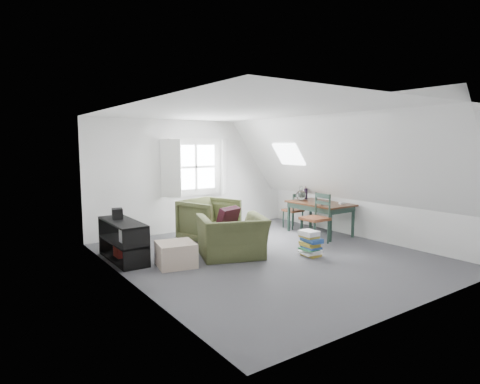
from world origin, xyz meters
TOP-DOWN VIEW (x-y plane):
  - floor at (0.00, 0.00)m, footprint 5.50×5.50m
  - ceiling at (0.00, 0.00)m, footprint 5.50×5.50m
  - wall_back at (0.00, 2.75)m, footprint 5.00×0.00m
  - wall_front at (0.00, -2.75)m, footprint 5.00×0.00m
  - wall_left at (-2.50, 0.00)m, footprint 0.00×5.50m
  - wall_right at (2.50, 0.00)m, footprint 0.00×5.50m
  - slope_left at (-1.55, 0.00)m, footprint 3.19×5.50m
  - slope_right at (1.55, 0.00)m, footprint 3.19×5.50m
  - dormer_window at (0.00, 2.68)m, footprint 1.71×0.35m
  - skylight at (1.55, 1.30)m, footprint 0.35×0.75m
  - armchair_near at (-0.59, 0.34)m, footprint 1.37×1.29m
  - armchair_far at (-0.37, 1.50)m, footprint 1.19×1.21m
  - throw_pillow at (-0.59, 0.49)m, footprint 0.52×0.40m
  - ottoman at (-1.62, 0.43)m, footprint 0.69×0.69m
  - dining_table at (2.01, 0.76)m, footprint 0.84×1.40m
  - demijohn at (1.86, 1.21)m, footprint 0.23×0.23m
  - vase_twigs at (2.11, 1.31)m, footprint 0.08×0.09m
  - cup at (1.76, 0.46)m, footprint 0.10×0.10m
  - paper_box at (2.21, 0.31)m, footprint 0.15×0.11m
  - dining_chair_far at (1.97, 1.55)m, footprint 0.39×0.39m
  - dining_chair_near at (1.36, 0.24)m, footprint 0.46×0.46m
  - media_shelf at (-2.21, 1.21)m, footprint 0.44×1.32m
  - electronics_box at (-2.21, 1.50)m, footprint 0.22×0.27m
  - magazine_stack at (0.58, -0.38)m, footprint 0.34×0.40m

SIDE VIEW (x-z plane):
  - floor at x=0.00m, z-range 0.00..0.00m
  - armchair_near at x=-0.59m, z-range -0.36..0.36m
  - armchair_far at x=-0.37m, z-range -0.44..0.44m
  - ottoman at x=-1.62m, z-range 0.00..0.39m
  - magazine_stack at x=0.58m, z-range 0.00..0.45m
  - media_shelf at x=-2.21m, z-range -0.03..0.65m
  - dining_chair_far at x=1.97m, z-range 0.02..0.85m
  - dining_chair_near at x=1.36m, z-range 0.02..1.01m
  - dining_table at x=2.01m, z-range 0.26..0.96m
  - throw_pillow at x=-0.59m, z-range 0.40..0.87m
  - cup at x=1.76m, z-range 0.66..0.74m
  - paper_box at x=2.21m, z-range 0.70..0.74m
  - electronics_box at x=-2.21m, z-range 0.66..0.85m
  - demijohn at x=1.86m, z-range 0.67..0.99m
  - vase_twigs at x=2.11m, z-range 0.53..1.15m
  - wall_back at x=0.00m, z-range -1.25..3.75m
  - wall_front at x=0.00m, z-range -1.25..3.75m
  - wall_left at x=-2.50m, z-range -1.50..4.00m
  - wall_right at x=2.50m, z-range -1.50..4.00m
  - dormer_window at x=0.00m, z-range 0.80..2.10m
  - skylight at x=1.55m, z-range 1.51..1.98m
  - slope_left at x=-1.55m, z-range -0.47..4.02m
  - slope_right at x=1.55m, z-range -0.47..4.02m
  - ceiling at x=0.00m, z-range 2.50..2.50m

